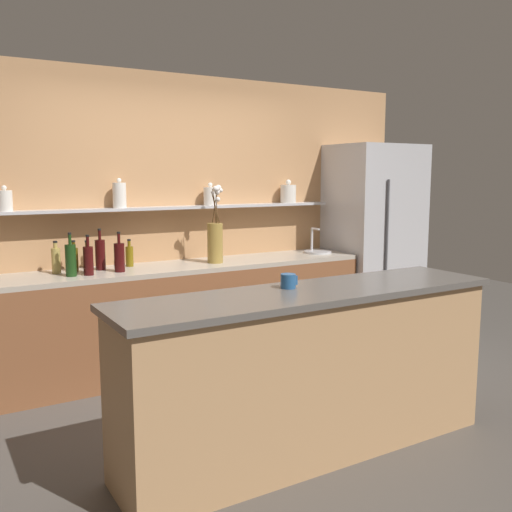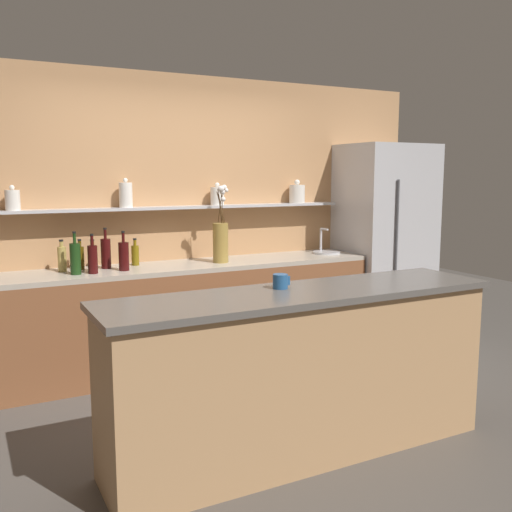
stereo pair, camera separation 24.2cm
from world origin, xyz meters
name	(u,v)px [view 2 (the right image)]	position (x,y,z in m)	size (l,w,h in m)	color
ground_plane	(255,415)	(0.00, 0.00, 0.00)	(12.00, 12.00, 0.00)	#4C4742
back_wall_unit	(176,218)	(0.00, 1.60, 1.30)	(5.20, 0.28, 2.60)	tan
back_counter_unit	(181,316)	(-0.09, 1.24, 0.46)	(3.57, 0.62, 0.92)	brown
island_counter	(302,373)	(0.00, -0.63, 0.51)	(2.47, 0.61, 1.02)	tan
refrigerator	(384,242)	(2.16, 1.20, 1.00)	(0.89, 0.73, 2.01)	#B7B7BC
flower_vase	(221,238)	(0.28, 1.19, 1.14)	(0.14, 0.17, 0.69)	olive
sink_fixture	(326,251)	(1.45, 1.25, 0.95)	(0.27, 0.27, 0.25)	#B7B7BC
bottle_oil_0	(80,257)	(-0.92, 1.38, 1.02)	(0.06, 0.06, 0.25)	#47380A
bottle_spirit_1	(62,258)	(-1.07, 1.34, 1.03)	(0.07, 0.07, 0.26)	tan
bottle_wine_2	(124,256)	(-0.61, 1.16, 1.04)	(0.08, 0.08, 0.33)	#380C0C
bottle_wine_3	(93,259)	(-0.86, 1.13, 1.04)	(0.08, 0.08, 0.32)	#380C0C
bottle_oil_4	(135,255)	(-0.45, 1.38, 1.01)	(0.07, 0.07, 0.24)	brown
bottle_wine_5	(106,253)	(-0.71, 1.34, 1.05)	(0.08, 0.08, 0.34)	#380C0C
bottle_spirit_6	(93,258)	(-0.84, 1.25, 1.03)	(0.06, 0.06, 0.26)	#4C2D0C
bottle_wine_7	(75,258)	(-0.99, 1.15, 1.05)	(0.08, 0.08, 0.34)	#193814
coffee_mug	(280,281)	(-0.09, -0.51, 1.06)	(0.11, 0.09, 0.09)	#235184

